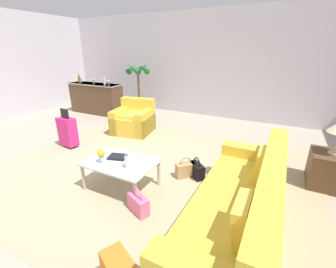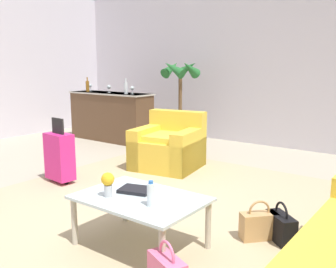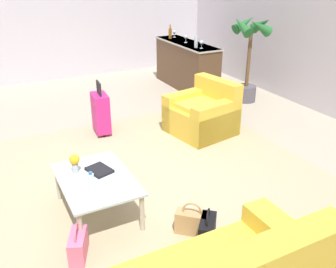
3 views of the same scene
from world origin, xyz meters
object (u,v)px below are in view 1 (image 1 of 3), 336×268
(bar_console, at_px, (96,98))
(handbag_black, at_px, (197,170))
(handbag_pink, at_px, (138,204))
(potted_palm, at_px, (139,85))
(coffee_table, at_px, (121,165))
(wine_glass_leftmost, at_px, (81,79))
(wine_bottle_amber, at_px, (79,79))
(side_table, at_px, (330,170))
(wine_glass_left_of_centre, at_px, (93,80))
(wine_bottle_clear, at_px, (104,81))
(water_bottle, at_px, (127,162))
(suitcase_magenta, at_px, (68,131))
(couch, at_px, (243,210))
(flower_vase, at_px, (101,155))
(wine_glass_right_of_centre, at_px, (109,82))
(coffee_table_book, at_px, (118,157))
(armchair, at_px, (134,121))
(handbag_tan, at_px, (185,170))

(bar_console, bearing_deg, handbag_black, -27.49)
(handbag_pink, relative_size, potted_palm, 0.22)
(coffee_table, height_order, wine_glass_leftmost, wine_glass_leftmost)
(coffee_table, distance_m, wine_bottle_amber, 5.09)
(side_table, relative_size, wine_glass_left_of_centre, 3.72)
(side_table, distance_m, wine_bottle_clear, 6.01)
(wine_bottle_clear, bearing_deg, handbag_black, -29.47)
(water_bottle, relative_size, wine_glass_left_of_centre, 1.32)
(suitcase_magenta, relative_size, handbag_black, 2.37)
(couch, height_order, side_table, couch)
(couch, height_order, suitcase_magenta, couch)
(side_table, relative_size, wine_glass_leftmost, 3.72)
(bar_console, bearing_deg, water_bottle, -40.86)
(flower_vase, xyz_separation_m, wine_glass_leftmost, (-3.92, 3.30, 0.52))
(wine_glass_right_of_centre, bearing_deg, suitcase_magenta, -70.00)
(coffee_table_book, height_order, potted_palm, potted_palm)
(wine_glass_left_of_centre, xyz_separation_m, wine_bottle_amber, (-0.55, -0.08, 0.01))
(armchair, relative_size, potted_palm, 0.63)
(water_bottle, bearing_deg, coffee_table_book, 150.64)
(handbag_pink, height_order, handbag_black, same)
(side_table, bearing_deg, handbag_tan, -159.51)
(wine_glass_leftmost, relative_size, potted_palm, 0.09)
(wine_glass_left_of_centre, height_order, suitcase_magenta, wine_glass_left_of_centre)
(handbag_tan, relative_size, potted_palm, 0.22)
(armchair, xyz_separation_m, bar_console, (-2.19, 0.94, 0.21))
(flower_vase, bearing_deg, potted_palm, 117.22)
(wine_glass_leftmost, bearing_deg, armchair, -19.17)
(wine_glass_right_of_centre, bearing_deg, flower_vase, -50.54)
(bar_console, bearing_deg, suitcase_magenta, -57.99)
(couch, xyz_separation_m, handbag_pink, (-1.24, -0.26, -0.19))
(couch, distance_m, water_bottle, 1.61)
(water_bottle, distance_m, wine_bottle_clear, 4.46)
(wine_glass_right_of_centre, xyz_separation_m, potted_palm, (0.66, 0.65, -0.14))
(coffee_table_book, bearing_deg, coffee_table, -50.33)
(flower_vase, bearing_deg, coffee_table, 34.29)
(coffee_table, xyz_separation_m, bar_console, (-3.50, 3.10, 0.11))
(coffee_table, xyz_separation_m, flower_vase, (-0.22, -0.15, 0.18))
(coffee_table_book, distance_m, bar_console, 4.53)
(flower_vase, xyz_separation_m, wine_bottle_amber, (-3.83, 3.14, 0.53))
(water_bottle, height_order, potted_palm, potted_palm)
(armchair, distance_m, handbag_black, 2.61)
(bar_console, distance_m, wine_glass_left_of_centre, 0.58)
(side_table, relative_size, handbag_black, 1.60)
(couch, height_order, water_bottle, couch)
(suitcase_magenta, bearing_deg, coffee_table_book, -18.25)
(wine_bottle_amber, bearing_deg, handbag_black, -23.82)
(armchair, distance_m, coffee_table_book, 2.41)
(couch, distance_m, coffee_table_book, 1.93)
(coffee_table, bearing_deg, wine_glass_right_of_centre, 133.10)
(bar_console, distance_m, suitcase_magenta, 2.83)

